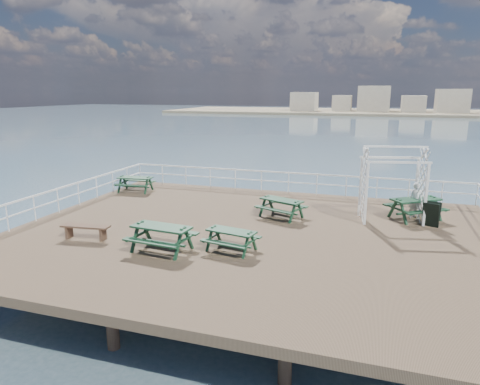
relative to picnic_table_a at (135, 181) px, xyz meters
name	(u,v)px	position (x,y,z in m)	size (l,w,h in m)	color
ground	(252,236)	(7.80, -4.61, -0.71)	(18.00, 14.00, 0.30)	brown
sea_backdrop	(407,109)	(20.34, 129.46, -1.06)	(300.00, 300.00, 9.20)	#466476
railing	(267,194)	(7.73, -2.04, 0.31)	(17.77, 13.76, 1.10)	white
picnic_table_a	(135,181)	(0.00, 0.00, 0.00)	(1.93, 1.62, 0.87)	#12321B
picnic_table_b	(281,204)	(8.43, -2.31, 0.00)	(2.21, 2.01, 0.88)	#12321B
picnic_table_c	(416,204)	(13.79, -0.85, 0.07)	(2.60, 2.52, 0.99)	#12321B
picnic_table_d	(162,233)	(5.49, -7.36, 0.06)	(2.14, 1.78, 0.97)	#12321B
picnic_table_e	(231,236)	(7.69, -6.64, -0.05)	(1.86, 1.60, 0.80)	#12321B
flat_bench_near	(86,229)	(2.32, -7.18, -0.18)	(1.82, 0.64, 0.51)	brown
trellis_arbor	(392,188)	(12.80, -1.42, 0.82)	(2.72, 1.84, 3.10)	white
sandwich_board	(431,215)	(14.31, -1.77, -0.07)	(0.72, 0.63, 1.00)	black
person	(416,200)	(13.79, -0.71, 0.20)	(0.55, 0.36, 1.52)	white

